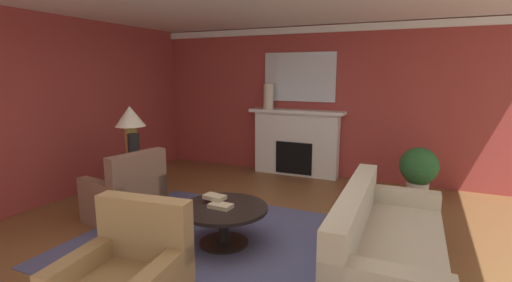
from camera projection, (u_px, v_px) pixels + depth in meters
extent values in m
plane|color=brown|center=(237.00, 248.00, 4.12)|extent=(8.67, 8.67, 0.00)
cube|color=#9E3833|center=(319.00, 102.00, 6.92)|extent=(7.05, 0.12, 2.77)
cube|color=#9E3833|center=(47.00, 110.00, 5.46)|extent=(0.12, 7.27, 2.77)
cube|color=white|center=(320.00, 29.00, 6.61)|extent=(7.05, 0.08, 0.12)
cube|color=#4C517A|center=(224.00, 243.00, 4.23)|extent=(3.35, 2.70, 0.01)
cube|color=white|center=(296.00, 144.00, 7.03)|extent=(1.60, 0.25, 1.19)
cube|color=black|center=(296.00, 157.00, 7.05)|extent=(0.70, 0.26, 0.60)
cube|color=white|center=(296.00, 111.00, 6.89)|extent=(1.80, 0.35, 0.06)
cube|color=silver|center=(299.00, 77.00, 6.90)|extent=(1.37, 0.04, 0.90)
cube|color=#BCB299|center=(390.00, 258.00, 3.45)|extent=(0.93, 2.11, 0.45)
cube|color=#BCB299|center=(354.00, 210.00, 3.51)|extent=(0.23, 2.10, 0.40)
cube|color=#BCB299|center=(396.00, 214.00, 4.29)|extent=(0.90, 0.21, 0.62)
cube|color=brown|center=(124.00, 204.00, 4.91)|extent=(0.94, 0.94, 0.44)
cube|color=brown|center=(137.00, 173.00, 4.64)|extent=(0.31, 0.82, 0.51)
cube|color=brown|center=(144.00, 191.00, 5.16)|extent=(0.81, 0.29, 0.60)
cube|color=brown|center=(101.00, 205.00, 4.63)|extent=(0.81, 0.29, 0.60)
cube|color=#9E7A4C|center=(145.00, 228.00, 2.99)|extent=(0.81, 0.25, 0.51)
cylinder|color=black|center=(223.00, 208.00, 4.15)|extent=(1.00, 1.00, 0.04)
cylinder|color=black|center=(224.00, 227.00, 4.19)|extent=(0.12, 0.12, 0.41)
cylinder|color=black|center=(224.00, 243.00, 4.23)|extent=(0.56, 0.56, 0.03)
cube|color=black|center=(132.00, 157.00, 5.55)|extent=(0.56, 0.56, 0.04)
cube|color=black|center=(134.00, 180.00, 5.62)|extent=(0.10, 0.10, 0.66)
cube|color=black|center=(135.00, 199.00, 5.67)|extent=(0.45, 0.45, 0.04)
cylinder|color=#B28E38|center=(131.00, 141.00, 5.51)|extent=(0.18, 0.18, 0.45)
cone|color=beige|center=(130.00, 116.00, 5.44)|extent=(0.44, 0.44, 0.30)
cylinder|color=beige|center=(269.00, 96.00, 7.04)|extent=(0.19, 0.19, 0.47)
cylinder|color=black|center=(134.00, 146.00, 5.35)|extent=(0.17, 0.17, 0.36)
cube|color=tan|center=(221.00, 206.00, 4.11)|extent=(0.27, 0.17, 0.05)
cube|color=tan|center=(215.00, 197.00, 4.26)|extent=(0.27, 0.19, 0.05)
cylinder|color=#BCB29E|center=(417.00, 192.00, 5.62)|extent=(0.32, 0.32, 0.30)
sphere|color=#28602D|center=(419.00, 166.00, 5.55)|extent=(0.56, 0.56, 0.56)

